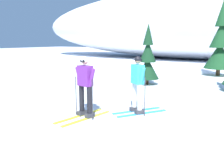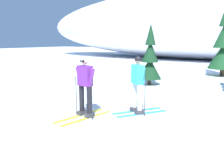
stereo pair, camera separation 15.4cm
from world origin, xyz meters
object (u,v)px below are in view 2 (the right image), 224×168
pine_tree_far_left (150,60)px  skier_cyan_jacket (138,84)px  pine_tree_center_left (224,45)px  skier_purple_jacket (85,86)px

pine_tree_far_left → skier_cyan_jacket: bearing=-70.8°
pine_tree_center_left → skier_cyan_jacket: bearing=-96.5°
skier_cyan_jacket → skier_purple_jacket: (-1.13, -1.13, 0.01)m
skier_cyan_jacket → pine_tree_center_left: pine_tree_center_left is taller
pine_tree_far_left → skier_purple_jacket: bearing=-85.4°
pine_tree_far_left → pine_tree_center_left: size_ratio=0.65×
pine_tree_far_left → pine_tree_center_left: (2.71, 5.16, 0.69)m
skier_cyan_jacket → pine_tree_center_left: 9.87m
skier_cyan_jacket → skier_purple_jacket: bearing=-135.1°
pine_tree_far_left → pine_tree_center_left: 5.87m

